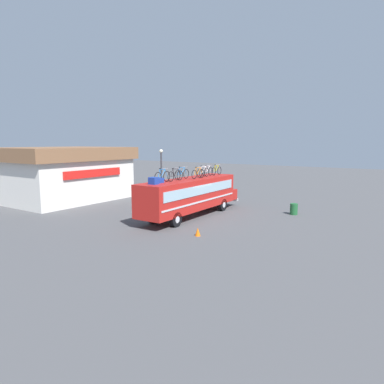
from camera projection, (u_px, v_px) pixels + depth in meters
ground_plane at (189, 217)px, 25.95m from camera, size 120.00×120.00×0.00m
bus at (191, 194)px, 25.86m from camera, size 11.21×2.38×2.90m
luggage_bag_1 at (154, 181)px, 22.19m from camera, size 0.50×0.55×0.46m
luggage_bag_2 at (159, 181)px, 22.93m from camera, size 0.66×0.36×0.33m
rooftop_bicycle_1 at (162, 176)px, 23.34m from camera, size 1.69×0.44×0.98m
rooftop_bicycle_2 at (175, 175)px, 24.15m from camera, size 1.78×0.44×0.93m
rooftop_bicycle_3 at (182, 174)px, 25.27m from camera, size 1.81×0.44×0.95m
rooftop_bicycle_4 at (198, 174)px, 25.77m from camera, size 1.74×0.44×0.90m
rooftop_bicycle_5 at (203, 172)px, 26.73m from camera, size 1.72×0.44×0.93m
rooftop_bicycle_6 at (208, 171)px, 27.80m from camera, size 1.64×0.44×0.89m
rooftop_bicycle_7 at (217, 171)px, 28.61m from camera, size 1.62×0.44×0.88m
roadside_building at (63, 173)px, 33.37m from camera, size 11.45×9.52×5.13m
trash_bin at (294, 209)px, 26.65m from camera, size 0.59×0.59×0.87m
traffic_cone at (198, 232)px, 20.58m from camera, size 0.34×0.34×0.51m
street_lamp at (161, 173)px, 29.54m from camera, size 0.31×0.31×5.02m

